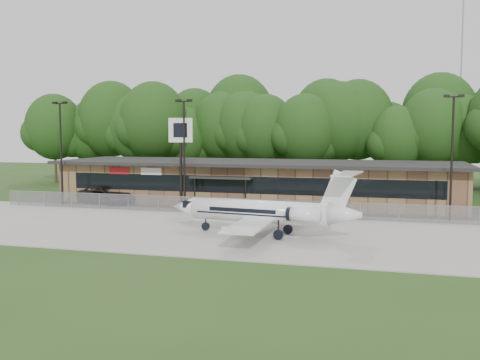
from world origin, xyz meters
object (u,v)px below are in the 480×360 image
(business_jet, at_px, (266,213))
(pole_sign, at_px, (181,140))
(terminal, at_px, (257,182))
(suv, at_px, (106,195))

(business_jet, xyz_separation_m, pole_sign, (-10.52, 10.39, 4.85))
(terminal, relative_size, suv, 6.32)
(suv, xyz_separation_m, pole_sign, (8.87, -1.83, 5.64))
(terminal, distance_m, pole_sign, 9.99)
(terminal, height_order, pole_sign, pole_sign)
(suv, bearing_deg, pole_sign, -82.53)
(terminal, xyz_separation_m, pole_sign, (-5.45, -7.14, 4.37))
(terminal, bearing_deg, pole_sign, -127.34)
(suv, bearing_deg, business_jet, -103.08)
(terminal, height_order, suv, terminal)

